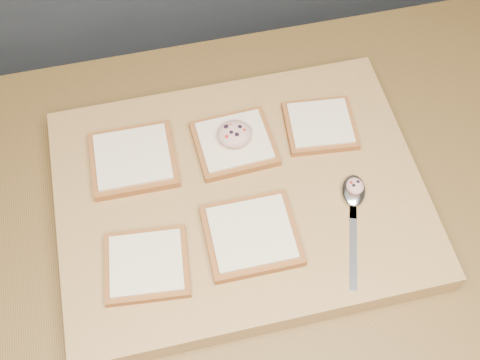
{
  "coord_description": "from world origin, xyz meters",
  "views": [
    {
      "loc": [
        -0.23,
        -0.39,
        1.74
      ],
      "look_at": [
        -0.13,
        0.05,
        0.97
      ],
      "focal_mm": 45.0,
      "sensor_mm": 36.0,
      "label": 1
    }
  ],
  "objects_px": {
    "bread_far_center": "(234,143)",
    "tuna_salad_dollop": "(234,134)",
    "spoon": "(353,199)",
    "cutting_board": "(240,197)"
  },
  "relations": [
    {
      "from": "spoon",
      "to": "tuna_salad_dollop",
      "type": "bearing_deg",
      "value": 137.67
    },
    {
      "from": "tuna_salad_dollop",
      "to": "spoon",
      "type": "xyz_separation_m",
      "value": [
        0.15,
        -0.14,
        -0.02
      ]
    },
    {
      "from": "cutting_board",
      "to": "bread_far_center",
      "type": "distance_m",
      "value": 0.09
    },
    {
      "from": "tuna_salad_dollop",
      "to": "spoon",
      "type": "relative_size",
      "value": 0.29
    },
    {
      "from": "bread_far_center",
      "to": "tuna_salad_dollop",
      "type": "relative_size",
      "value": 2.34
    },
    {
      "from": "bread_far_center",
      "to": "tuna_salad_dollop",
      "type": "distance_m",
      "value": 0.02
    },
    {
      "from": "cutting_board",
      "to": "spoon",
      "type": "bearing_deg",
      "value": -18.82
    },
    {
      "from": "spoon",
      "to": "cutting_board",
      "type": "bearing_deg",
      "value": 161.18
    },
    {
      "from": "tuna_salad_dollop",
      "to": "spoon",
      "type": "height_order",
      "value": "tuna_salad_dollop"
    },
    {
      "from": "bread_far_center",
      "to": "tuna_salad_dollop",
      "type": "bearing_deg",
      "value": 69.63
    }
  ]
}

